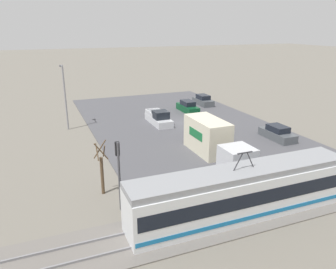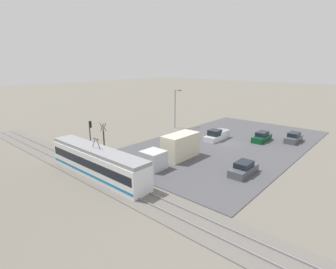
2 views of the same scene
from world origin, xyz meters
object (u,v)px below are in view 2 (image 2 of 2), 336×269
object	(u,v)px
box_truck	(174,149)
sedan_car_2	(294,138)
sedan_car_1	(244,169)
street_tree	(104,137)
pickup_truck	(216,136)
light_rail_tram	(97,162)
sedan_car_0	(262,137)
traffic_light_pole	(90,133)
street_lamp_near_crossing	(176,106)

from	to	relation	value
box_truck	sedan_car_2	world-z (taller)	box_truck
sedan_car_1	street_tree	bearing A→B (deg)	-166.08
pickup_truck	sedan_car_2	world-z (taller)	pickup_truck
light_rail_tram	street_tree	world-z (taller)	light_rail_tram
sedan_car_0	sedan_car_1	size ratio (longest dim) A/B	1.06
light_rail_tram	traffic_light_pole	world-z (taller)	traffic_light_pole
pickup_truck	street_lamp_near_crossing	bearing A→B (deg)	-11.86
sedan_car_1	traffic_light_pole	bearing A→B (deg)	-158.74
sedan_car_0	street_tree	world-z (taller)	street_tree
sedan_car_2	street_tree	world-z (taller)	street_tree
traffic_light_pole	street_tree	xyz separation A→B (m)	(0.67, -2.63, -1.29)
street_tree	street_lamp_near_crossing	world-z (taller)	street_lamp_near_crossing
traffic_light_pole	box_truck	bearing A→B (deg)	-150.93
sedan_car_0	sedan_car_2	size ratio (longest dim) A/B	1.07
pickup_truck	traffic_light_pole	size ratio (longest dim) A/B	1.12
street_tree	street_lamp_near_crossing	bearing A→B (deg)	-87.77
sedan_car_1	street_lamp_near_crossing	distance (m)	25.10
sedan_car_0	street_tree	distance (m)	26.02
sedan_car_1	street_lamp_near_crossing	size ratio (longest dim) A/B	0.58
sedan_car_0	sedan_car_2	world-z (taller)	sedan_car_0
traffic_light_pole	street_tree	distance (m)	3.01
sedan_car_0	street_lamp_near_crossing	distance (m)	17.78
sedan_car_0	traffic_light_pole	xyz separation A→B (m)	(15.89, 22.66, 2.45)
box_truck	sedan_car_1	world-z (taller)	box_truck
pickup_truck	sedan_car_0	xyz separation A→B (m)	(-6.17, -4.37, -0.03)
sedan_car_1	traffic_light_pole	size ratio (longest dim) A/B	0.91
sedan_car_1	pickup_truck	bearing A→B (deg)	133.69
box_truck	sedan_car_1	bearing A→B (deg)	-168.99
light_rail_tram	box_truck	world-z (taller)	light_rail_tram
box_truck	sedan_car_2	distance (m)	21.94
sedan_car_0	light_rail_tram	bearing A→B (deg)	-108.14
box_truck	pickup_truck	distance (m)	12.42
box_truck	street_tree	size ratio (longest dim) A/B	2.23
light_rail_tram	box_truck	size ratio (longest dim) A/B	1.66
box_truck	sedan_car_0	distance (m)	17.55
pickup_truck	traffic_light_pole	distance (m)	20.86
light_rail_tram	sedan_car_0	bearing A→B (deg)	-108.14
sedan_car_0	traffic_light_pole	bearing A→B (deg)	-125.05
light_rail_tram	sedan_car_1	xyz separation A→B (m)	(-12.61, -11.53, -0.98)
box_truck	traffic_light_pole	distance (m)	12.31
light_rail_tram	pickup_truck	bearing A→B (deg)	-96.46
box_truck	street_tree	xyz separation A→B (m)	(11.34, 3.30, 0.27)
sedan_car_2	street_tree	size ratio (longest dim) A/B	1.05
pickup_truck	sedan_car_1	world-z (taller)	pickup_truck
box_truck	traffic_light_pole	size ratio (longest dim) A/B	1.91
pickup_truck	street_tree	bearing A→B (deg)	56.43
pickup_truck	box_truck	bearing A→B (deg)	94.41
sedan_car_1	sedan_car_2	world-z (taller)	sedan_car_2
sedan_car_0	sedan_car_1	bearing A→B (deg)	-75.26
sedan_car_1	sedan_car_2	xyz separation A→B (m)	(-0.23, -18.03, 0.02)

